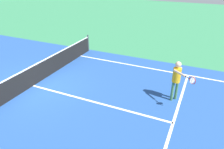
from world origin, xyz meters
TOP-DOWN VIEW (x-y plane):
  - ground_plane at (0.00, 0.00)m, footprint 60.00×60.00m
  - court_surface_inbounds at (0.00, 0.00)m, footprint 10.62×24.40m
  - line_sideline_right at (4.11, -5.95)m, footprint 0.10×11.89m
  - line_service_near at (0.00, -6.40)m, footprint 8.22×0.10m
  - line_center_service at (0.00, -3.20)m, footprint 0.10×6.40m
  - net at (0.00, 0.00)m, footprint 10.25×0.09m
  - player_near at (1.52, -6.14)m, footprint 0.98×0.90m

SIDE VIEW (x-z plane):
  - ground_plane at x=0.00m, z-range 0.00..0.00m
  - court_surface_inbounds at x=0.00m, z-range 0.00..0.00m
  - line_sideline_right at x=4.11m, z-range 0.00..0.01m
  - line_service_near at x=0.00m, z-range 0.00..0.01m
  - line_center_service at x=0.00m, z-range 0.00..0.01m
  - net at x=0.00m, z-range -0.04..1.03m
  - player_near at x=1.52m, z-range 0.21..1.92m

